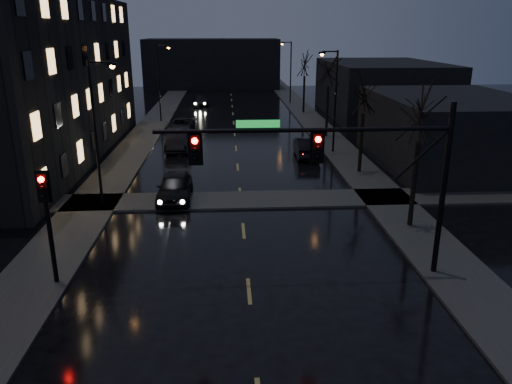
{
  "coord_description": "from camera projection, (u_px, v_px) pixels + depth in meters",
  "views": [
    {
      "loc": [
        -0.73,
        -8.9,
        9.52
      ],
      "look_at": [
        0.41,
        10.37,
        3.2
      ],
      "focal_mm": 35.0,
      "sensor_mm": 36.0,
      "label": 1
    }
  ],
  "objects": [
    {
      "name": "oncoming_car_d",
      "position": [
        201.0,
        101.0,
        64.5
      ],
      "size": [
        2.35,
        4.86,
        1.36
      ],
      "primitive_type": "imported",
      "rotation": [
        0.0,
        0.0,
        0.09
      ],
      "color": "black",
      "rests_on": "ground"
    },
    {
      "name": "streetlight_r_far",
      "position": [
        289.0,
        67.0,
        65.41
      ],
      "size": [
        1.53,
        0.28,
        8.0
      ],
      "color": "black",
      "rests_on": "ground"
    },
    {
      "name": "sidewalk_left",
      "position": [
        139.0,
        141.0,
        44.16
      ],
      "size": [
        3.0,
        140.0,
        0.12
      ],
      "primitive_type": "cube",
      "color": "#2D2D2B",
      "rests_on": "ground"
    },
    {
      "name": "oncoming_car_c",
      "position": [
        182.0,
        125.0,
        48.28
      ],
      "size": [
        2.52,
        4.83,
        1.3
      ],
      "primitive_type": "imported",
      "rotation": [
        0.0,
        0.0,
        -0.08
      ],
      "color": "black",
      "rests_on": "ground"
    },
    {
      "name": "oncoming_car_b",
      "position": [
        179.0,
        140.0,
        41.1
      ],
      "size": [
        1.88,
        5.18,
        1.7
      ],
      "primitive_type": "imported",
      "rotation": [
        0.0,
        0.0,
        -0.02
      ],
      "color": "black",
      "rests_on": "ground"
    },
    {
      "name": "oncoming_car_a",
      "position": [
        175.0,
        187.0,
        28.88
      ],
      "size": [
        1.91,
        4.74,
        1.61
      ],
      "primitive_type": "imported",
      "rotation": [
        0.0,
        0.0,
        0.0
      ],
      "color": "black",
      "rests_on": "ground"
    },
    {
      "name": "tree_mid_b",
      "position": [
        329.0,
        64.0,
        44.02
      ],
      "size": [
        3.74,
        3.74,
        8.59
      ],
      "color": "black",
      "rests_on": "ground"
    },
    {
      "name": "streetlight_r_mid",
      "position": [
        333.0,
        93.0,
        38.85
      ],
      "size": [
        1.53,
        0.28,
        8.0
      ],
      "color": "black",
      "rests_on": "ground"
    },
    {
      "name": "commercial_right_far",
      "position": [
        381.0,
        89.0,
        57.0
      ],
      "size": [
        12.0,
        18.0,
        6.0
      ],
      "primitive_type": "cube",
      "color": "black",
      "rests_on": "ground"
    },
    {
      "name": "tree_far",
      "position": [
        305.0,
        61.0,
        57.47
      ],
      "size": [
        3.43,
        3.43,
        7.88
      ],
      "color": "black",
      "rests_on": "ground"
    },
    {
      "name": "apartment_block",
      "position": [
        14.0,
        79.0,
        37.12
      ],
      "size": [
        12.0,
        30.0,
        12.0
      ],
      "primitive_type": "cube",
      "color": "black",
      "rests_on": "ground"
    },
    {
      "name": "tree_near",
      "position": [
        422.0,
        103.0,
        23.26
      ],
      "size": [
        3.52,
        3.52,
        8.08
      ],
      "color": "black",
      "rests_on": "ground"
    },
    {
      "name": "sidewalk_cross",
      "position": [
        241.0,
        200.0,
        28.98
      ],
      "size": [
        40.0,
        3.0,
        0.12
      ],
      "primitive_type": "cube",
      "color": "#2D2D2B",
      "rests_on": "ground"
    },
    {
      "name": "streetlight_l_near",
      "position": [
        98.0,
        122.0,
        26.61
      ],
      "size": [
        1.53,
        0.28,
        8.0
      ],
      "color": "black",
      "rests_on": "ground"
    },
    {
      "name": "signal_mast",
      "position": [
        350.0,
        159.0,
        18.68
      ],
      "size": [
        11.11,
        0.41,
        7.0
      ],
      "color": "black",
      "rests_on": "ground"
    },
    {
      "name": "streetlight_l_far",
      "position": [
        161.0,
        77.0,
        52.23
      ],
      "size": [
        1.53,
        0.28,
        8.0
      ],
      "color": "black",
      "rests_on": "ground"
    },
    {
      "name": "signal_pole_left",
      "position": [
        47.0,
        212.0,
        18.62
      ],
      "size": [
        0.35,
        0.41,
        4.53
      ],
      "color": "black",
      "rests_on": "ground"
    },
    {
      "name": "lead_car",
      "position": [
        306.0,
        147.0,
        38.82
      ],
      "size": [
        1.84,
        4.83,
        1.57
      ],
      "primitive_type": "imported",
      "rotation": [
        0.0,
        0.0,
        3.11
      ],
      "color": "black",
      "rests_on": "ground"
    },
    {
      "name": "sidewalk_right",
      "position": [
        329.0,
        139.0,
        45.11
      ],
      "size": [
        3.0,
        140.0,
        0.12
      ],
      "primitive_type": "cube",
      "color": "#2D2D2B",
      "rests_on": "ground"
    },
    {
      "name": "commercial_right_near",
      "position": [
        450.0,
        131.0,
        36.2
      ],
      "size": [
        10.0,
        14.0,
        5.0
      ],
      "primitive_type": "cube",
      "color": "black",
      "rests_on": "ground"
    },
    {
      "name": "far_block",
      "position": [
        212.0,
        63.0,
        84.04
      ],
      "size": [
        22.0,
        10.0,
        8.0
      ],
      "primitive_type": "cube",
      "color": "black",
      "rests_on": "ground"
    },
    {
      "name": "tree_mid_a",
      "position": [
        365.0,
        88.0,
        32.87
      ],
      "size": [
        3.3,
        3.3,
        7.58
      ],
      "color": "black",
      "rests_on": "ground"
    }
  ]
}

